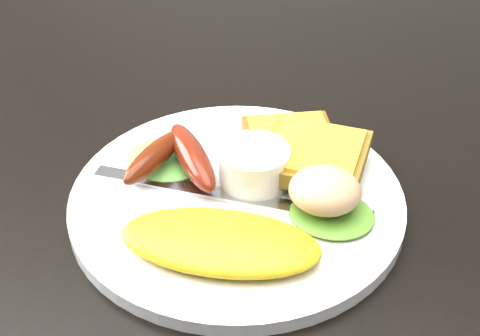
% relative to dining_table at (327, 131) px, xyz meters
% --- Properties ---
extents(dining_table, '(1.20, 0.80, 0.04)m').
position_rel_dining_table_xyz_m(dining_table, '(0.00, 0.00, 0.00)').
color(dining_table, black).
rests_on(dining_table, ground).
extents(dining_chair, '(0.46, 0.46, 0.04)m').
position_rel_dining_table_xyz_m(dining_chair, '(-0.28, 0.92, -0.28)').
color(dining_chair, tan).
rests_on(dining_chair, ground).
extents(plate, '(0.28, 0.28, 0.01)m').
position_rel_dining_table_xyz_m(plate, '(-0.05, -0.16, 0.03)').
color(plate, white).
rests_on(plate, dining_table).
extents(lettuce_left, '(0.08, 0.07, 0.01)m').
position_rel_dining_table_xyz_m(lettuce_left, '(-0.12, -0.13, 0.04)').
color(lettuce_left, '#4EA137').
rests_on(lettuce_left, plate).
extents(lettuce_right, '(0.07, 0.06, 0.01)m').
position_rel_dining_table_xyz_m(lettuce_right, '(0.03, -0.17, 0.04)').
color(lettuce_right, '#558D30').
rests_on(lettuce_right, plate).
extents(omelette, '(0.16, 0.08, 0.02)m').
position_rel_dining_table_xyz_m(omelette, '(-0.05, -0.23, 0.04)').
color(omelette, yellow).
rests_on(omelette, plate).
extents(sausage_a, '(0.04, 0.09, 0.02)m').
position_rel_dining_table_xyz_m(sausage_a, '(-0.13, -0.16, 0.05)').
color(sausage_a, '#5B290E').
rests_on(sausage_a, lettuce_left).
extents(sausage_b, '(0.08, 0.09, 0.02)m').
position_rel_dining_table_xyz_m(sausage_b, '(-0.10, -0.15, 0.05)').
color(sausage_b, maroon).
rests_on(sausage_b, lettuce_left).
extents(ramekin, '(0.07, 0.07, 0.03)m').
position_rel_dining_table_xyz_m(ramekin, '(-0.04, -0.14, 0.05)').
color(ramekin, white).
rests_on(ramekin, plate).
extents(toast_a, '(0.10, 0.10, 0.01)m').
position_rel_dining_table_xyz_m(toast_a, '(-0.02, -0.09, 0.04)').
color(toast_a, brown).
rests_on(toast_a, plate).
extents(toast_b, '(0.09, 0.09, 0.01)m').
position_rel_dining_table_xyz_m(toast_b, '(0.00, -0.12, 0.05)').
color(toast_b, olive).
rests_on(toast_b, toast_a).
extents(potato_salad, '(0.06, 0.06, 0.03)m').
position_rel_dining_table_xyz_m(potato_salad, '(0.02, -0.17, 0.06)').
color(potato_salad, beige).
rests_on(potato_salad, lettuce_right).
extents(fork, '(0.18, 0.02, 0.00)m').
position_rel_dining_table_xyz_m(fork, '(-0.09, -0.17, 0.03)').
color(fork, '#ADAFB7').
rests_on(fork, plate).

